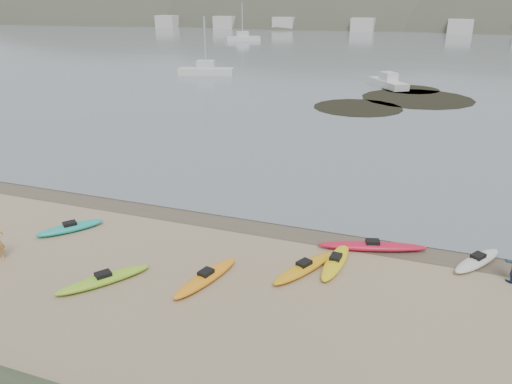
% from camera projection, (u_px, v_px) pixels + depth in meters
% --- Properties ---
extents(ground, '(600.00, 600.00, 0.00)m').
position_uv_depth(ground, '(256.00, 222.00, 23.55)').
color(ground, tan).
rests_on(ground, ground).
extents(wet_sand, '(60.00, 60.00, 0.00)m').
position_uv_depth(wet_sand, '(254.00, 224.00, 23.29)').
color(wet_sand, brown).
rests_on(wet_sand, ground).
extents(water, '(1200.00, 1200.00, 0.00)m').
position_uv_depth(water, '(436.00, 16.00, 285.86)').
color(water, slate).
rests_on(water, ground).
extents(kayaks, '(22.60, 9.41, 0.34)m').
position_uv_depth(kayaks, '(233.00, 257.00, 20.02)').
color(kayaks, orange).
rests_on(kayaks, ground).
extents(kelp_mats, '(15.03, 19.71, 0.04)m').
position_uv_depth(kelp_mats, '(400.00, 99.00, 51.69)').
color(kelp_mats, black).
rests_on(kelp_mats, water).
extents(moored_boats, '(95.06, 85.07, 1.19)m').
position_uv_depth(moored_boats, '(416.00, 51.00, 93.13)').
color(moored_boats, silver).
rests_on(moored_boats, ground).
extents(far_town, '(199.00, 5.00, 4.00)m').
position_uv_depth(far_town, '(444.00, 26.00, 147.68)').
color(far_town, beige).
rests_on(far_town, ground).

